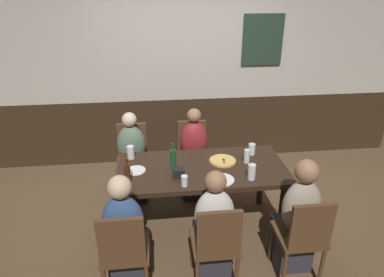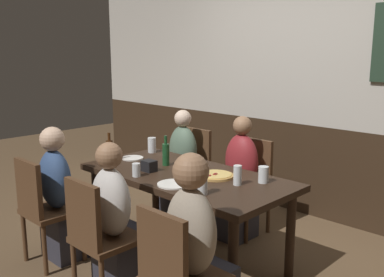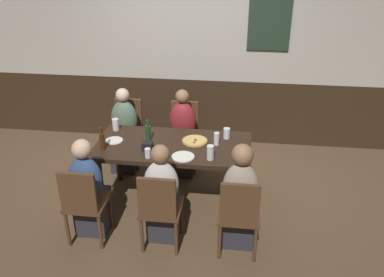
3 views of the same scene
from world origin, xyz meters
The scene contains 24 objects.
ground_plane centered at (0.00, 0.00, 0.00)m, with size 12.00×12.00×0.00m, color brown.
wall_back centered at (0.01, 1.65, 1.30)m, with size 6.40×0.13×2.60m.
dining_table centered at (0.00, 0.00, 0.66)m, with size 1.73×0.84×0.74m.
chair_left_near centered at (-0.76, -0.84, 0.50)m, with size 0.40×0.40×0.88m.
chair_mid_near centered at (0.00, -0.84, 0.50)m, with size 0.40×0.40×0.88m.
chair_right_near centered at (0.76, -0.84, 0.50)m, with size 0.40×0.40×0.88m.
chair_mid_far centered at (0.00, 0.84, 0.50)m, with size 0.40×0.40×0.88m.
chair_left_far centered at (-0.76, 0.84, 0.50)m, with size 0.40×0.40×0.88m.
person_left_near centered at (-0.76, -0.67, 0.47)m, with size 0.34×0.37×1.11m.
person_mid_near centered at (0.00, -0.67, 0.46)m, with size 0.34×0.37×1.11m.
person_right_near centered at (0.76, -0.68, 0.49)m, with size 0.34×0.37×1.16m.
person_mid_far centered at (0.00, 0.67, 0.47)m, with size 0.34×0.37×1.12m.
person_left_far centered at (-0.76, 0.67, 0.46)m, with size 0.34×0.37×1.10m.
pizza centered at (0.23, 0.09, 0.75)m, with size 0.29×0.29×0.03m.
tumbler_water centered at (0.58, 0.23, 0.79)m, with size 0.08×0.08×0.12m.
tumbler_short centered at (-0.22, -0.33, 0.79)m, with size 0.06×0.06×0.10m.
beer_glass_half centered at (-0.74, 0.28, 0.80)m, with size 0.08×0.08×0.14m.
pint_glass_pale centered at (0.44, -0.28, 0.81)m, with size 0.07×0.07×0.16m.
highball_clear centered at (0.48, 0.05, 0.80)m, with size 0.06×0.06×0.15m.
beer_bottle_green centered at (-0.30, 0.06, 0.84)m, with size 0.06×0.06×0.26m.
beer_bottle_brown centered at (-0.74, -0.20, 0.84)m, with size 0.06×0.06×0.26m.
plate_white_large centered at (0.15, -0.27, 0.75)m, with size 0.24×0.24×0.01m, color white.
plate_white_small centered at (-0.68, 0.00, 0.75)m, with size 0.20×0.20×0.01m, color white.
condiment_caddy centered at (-0.26, -0.16, 0.79)m, with size 0.11×0.09×0.09m, color black.
Camera 3 is at (0.71, -4.05, 2.90)m, focal length 38.90 mm.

